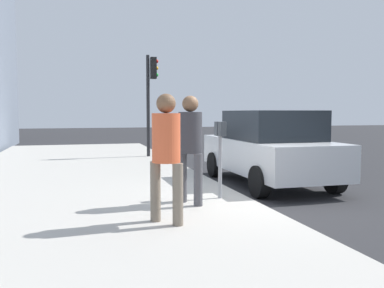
# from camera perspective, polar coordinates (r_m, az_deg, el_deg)

# --- Properties ---
(ground_plane) EXTENTS (80.00, 80.00, 0.00)m
(ground_plane) POSITION_cam_1_polar(r_m,az_deg,el_deg) (7.87, 7.84, -8.37)
(ground_plane) COLOR #2B2B2D
(ground_plane) RESTS_ON ground
(sidewalk_slab) EXTENTS (28.00, 6.00, 0.15)m
(sidewalk_slab) POSITION_cam_1_polar(r_m,az_deg,el_deg) (7.24, -14.82, -9.00)
(sidewalk_slab) COLOR #B7B2A8
(sidewalk_slab) RESTS_ON ground_plane
(parking_meter) EXTENTS (0.36, 0.12, 1.41)m
(parking_meter) POSITION_cam_1_polar(r_m,az_deg,el_deg) (7.61, 3.89, 0.11)
(parking_meter) COLOR gray
(parking_meter) RESTS_ON sidewalk_slab
(pedestrian_at_meter) EXTENTS (0.52, 0.41, 1.86)m
(pedestrian_at_meter) POSITION_cam_1_polar(r_m,az_deg,el_deg) (7.10, -0.24, 0.62)
(pedestrian_at_meter) COLOR #47474C
(pedestrian_at_meter) RESTS_ON sidewalk_slab
(pedestrian_bystander) EXTENTS (0.46, 0.41, 1.84)m
(pedestrian_bystander) POSITION_cam_1_polar(r_m,az_deg,el_deg) (5.86, -3.56, -0.35)
(pedestrian_bystander) COLOR #726656
(pedestrian_bystander) RESTS_ON sidewalk_slab
(parked_sedan_near) EXTENTS (4.40, 1.97, 1.77)m
(parked_sedan_near) POSITION_cam_1_polar(r_m,az_deg,el_deg) (10.07, 10.52, -0.46)
(parked_sedan_near) COLOR silver
(parked_sedan_near) RESTS_ON ground_plane
(traffic_signal) EXTENTS (0.24, 0.44, 3.60)m
(traffic_signal) POSITION_cam_1_polar(r_m,az_deg,el_deg) (15.01, -5.67, 7.58)
(traffic_signal) COLOR black
(traffic_signal) RESTS_ON sidewalk_slab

